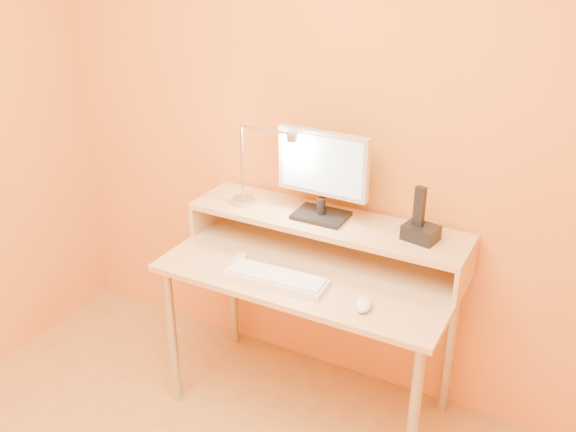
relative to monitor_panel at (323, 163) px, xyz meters
The scene contains 25 objects.
wall_back 0.21m from the monitor_panel, 80.31° to the left, with size 3.00×0.04×2.50m, color orange.
desk_leg_fl 1.02m from the monitor_panel, 141.89° to the right, with size 0.04×0.04×0.69m, color #B6B6B8.
desk_leg_fr 1.05m from the monitor_panel, 35.38° to the right, with size 0.04×0.04×0.69m, color #B6B6B8.
desk_leg_bl 0.94m from the monitor_panel, behind, with size 0.04×0.04×0.69m, color #B6B6B8.
desk_leg_br 0.97m from the monitor_panel, ahead, with size 0.04×0.04×0.69m, color #B6B6B8.
desk_lower 0.44m from the monitor_panel, 80.31° to the right, with size 1.20×0.60×0.03m, color tan.
shelf_riser_left 0.65m from the monitor_panel, behind, with size 0.02×0.30×0.14m, color tan.
shelf_riser_right 0.70m from the monitor_panel, ahead, with size 0.02×0.30×0.14m, color tan.
desk_shelf 0.25m from the monitor_panel, 20.11° to the right, with size 1.20×0.30×0.03m, color tan.
monitor_foot 0.23m from the monitor_panel, 90.00° to the right, with size 0.22×0.16×0.02m, color black.
monitor_neck 0.19m from the monitor_panel, 90.00° to the right, with size 0.04×0.04×0.07m, color black.
monitor_panel is the anchor object (origin of this frame).
monitor_back 0.02m from the monitor_panel, 90.00° to the left, with size 0.36×0.01×0.23m, color black.
monitor_screen 0.02m from the monitor_panel, 90.00° to the right, with size 0.36×0.00×0.23m, color #AFE0F8.
lamp_base 0.43m from the monitor_panel, behind, with size 0.10×0.10×0.03m, color #B6B6B8.
lamp_post 0.37m from the monitor_panel, behind, with size 0.01×0.01×0.33m, color #B6B6B8.
lamp_arm 0.27m from the monitor_panel, behind, with size 0.01×0.01×0.24m, color #B6B6B8.
lamp_head 0.16m from the monitor_panel, 161.79° to the right, with size 0.04×0.04×0.03m, color #B6B6B8.
lamp_bulb 0.15m from the monitor_panel, 161.79° to the right, with size 0.03×0.03×0.00m, color #FFEAC6.
phone_dock 0.48m from the monitor_panel, ahead, with size 0.13×0.10×0.06m, color black.
phone_handset 0.43m from the monitor_panel, ahead, with size 0.04×0.03×0.16m, color black.
phone_led 0.52m from the monitor_panel, ahead, with size 0.01×0.00×0.04m, color #1943FF.
keyboard 0.50m from the monitor_panel, 98.22° to the right, with size 0.41×0.13×0.02m, color white.
mouse 0.60m from the monitor_panel, 45.32° to the right, with size 0.06×0.11×0.04m, color white.
remote_control 0.54m from the monitor_panel, 130.87° to the right, with size 0.04×0.16×0.02m, color white.
Camera 1 is at (0.98, -0.86, 2.03)m, focal length 39.68 mm.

